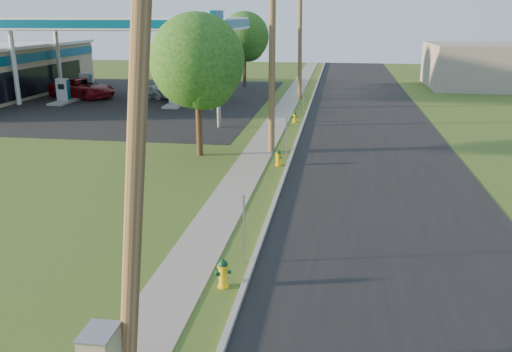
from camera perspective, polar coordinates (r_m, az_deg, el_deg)
The scene contains 25 objects.
ground_plane at distance 11.71m, azimuth -6.25°, elevation -17.95°, with size 140.00×140.00×0.00m, color #3F5D20.
road at distance 20.47m, azimuth 13.44°, elevation -2.69°, with size 8.00×120.00×0.02m, color black.
curb at distance 20.47m, azimuth 2.23°, elevation -2.03°, with size 0.15×120.00×0.15m, color gray.
sidewalk at distance 20.75m, azimuth -2.58°, elevation -1.95°, with size 1.50×120.00×0.03m, color gray.
forecourt at distance 45.78m, azimuth -15.58°, elevation 7.74°, with size 26.00×28.00×0.02m, color black.
utility_pole_near at distance 9.08m, azimuth -12.49°, elevation 4.66°, with size 1.40×0.32×9.48m.
utility_pole_mid at distance 26.53m, azimuth 1.71°, elevation 13.03°, with size 1.40×0.32×9.80m.
utility_pole_far at distance 44.44m, azimuth 4.66°, elevation 14.25°, with size 1.40×0.32×9.50m.
sign_post_near at distance 14.80m, azimuth -1.28°, elevation -5.70°, with size 0.05×0.04×2.00m, color gray.
sign_post_mid at distance 26.01m, azimuth 3.22°, elevation 4.13°, with size 0.05×0.04×2.00m, color gray.
sign_post_far at distance 37.97m, azimuth 5.05°, elevation 8.07°, with size 0.05×0.04×2.00m, color gray.
gas_canopy at distance 44.52m, azimuth -13.74°, elevation 15.26°, with size 18.18×9.18×6.40m.
fuel_pump_nw at distance 45.00m, azimuth -19.62°, elevation 8.16°, with size 1.20×3.20×1.90m.
fuel_pump_ne at distance 41.54m, azimuth -8.48°, elevation 8.30°, with size 1.20×3.20×1.90m.
fuel_pump_sw at distance 48.53m, azimuth -17.41°, elevation 8.91°, with size 1.20×3.20×1.90m.
fuel_pump_se at distance 45.34m, azimuth -6.99°, elevation 9.05°, with size 1.20×3.20×1.90m.
price_pylon at distance 32.59m, azimuth -4.09°, elevation 14.51°, with size 0.34×2.04×6.85m.
distant_building at distance 56.60m, azimuth 24.86°, elevation 10.46°, with size 14.00×10.00×4.00m, color gray.
tree_verge at distance 25.92m, azimuth -6.03°, elevation 11.55°, with size 4.47×4.47×6.78m.
tree_lot at distance 51.98m, azimuth -1.13°, elevation 14.28°, with size 4.59×4.59×6.95m.
hydrant_near at distance 13.85m, azimuth -3.46°, elevation -10.18°, with size 0.40×0.36×0.78m.
hydrant_mid at distance 24.66m, azimuth 2.35°, elevation 1.93°, with size 0.39×0.35×0.75m.
hydrant_far at distance 34.75m, azimuth 4.10°, elevation 6.20°, with size 0.37×0.33×0.72m.
car_red at distance 47.29m, azimuth -17.84°, elevation 8.79°, with size 2.68×5.81×1.61m, color maroon.
car_silver at distance 44.71m, azimuth -8.53°, elevation 8.89°, with size 1.71×4.26×1.45m, color silver.
Camera 1 is at (2.65, -9.28, 6.63)m, focal length 38.00 mm.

